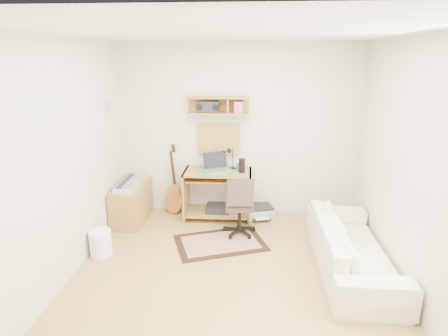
# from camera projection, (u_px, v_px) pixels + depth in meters

# --- Properties ---
(floor) EXTENTS (3.60, 4.00, 0.01)m
(floor) POSITION_uv_depth(u_px,v_px,m) (231.00, 283.00, 4.15)
(floor) COLOR #AA8746
(floor) RESTS_ON ground
(ceiling) EXTENTS (3.60, 4.00, 0.01)m
(ceiling) POSITION_uv_depth(u_px,v_px,m) (232.00, 31.00, 3.40)
(ceiling) COLOR white
(ceiling) RESTS_ON ground
(back_wall) EXTENTS (3.60, 0.01, 2.60)m
(back_wall) POSITION_uv_depth(u_px,v_px,m) (239.00, 131.00, 5.69)
(back_wall) COLOR beige
(back_wall) RESTS_ON ground
(left_wall) EXTENTS (0.01, 4.00, 2.60)m
(left_wall) POSITION_uv_depth(u_px,v_px,m) (57.00, 166.00, 3.90)
(left_wall) COLOR beige
(left_wall) RESTS_ON ground
(right_wall) EXTENTS (0.01, 4.00, 2.60)m
(right_wall) POSITION_uv_depth(u_px,v_px,m) (417.00, 174.00, 3.65)
(right_wall) COLOR beige
(right_wall) RESTS_ON ground
(wall_shelf) EXTENTS (0.90, 0.25, 0.26)m
(wall_shelf) POSITION_uv_depth(u_px,v_px,m) (218.00, 105.00, 5.47)
(wall_shelf) COLOR #A07338
(wall_shelf) RESTS_ON back_wall
(cork_board) EXTENTS (0.64, 0.03, 0.49)m
(cork_board) POSITION_uv_depth(u_px,v_px,m) (219.00, 140.00, 5.73)
(cork_board) COLOR tan
(cork_board) RESTS_ON back_wall
(wall_photo) EXTENTS (0.02, 0.20, 0.15)m
(wall_photo) POSITION_uv_depth(u_px,v_px,m) (108.00, 106.00, 5.21)
(wall_photo) COLOR #4C8CBF
(wall_photo) RESTS_ON left_wall
(desk) EXTENTS (1.00, 0.55, 0.75)m
(desk) POSITION_uv_depth(u_px,v_px,m) (218.00, 195.00, 5.71)
(desk) COLOR #A07338
(desk) RESTS_ON floor
(laptop) EXTENTS (0.46, 0.46, 0.27)m
(laptop) POSITION_uv_depth(u_px,v_px,m) (217.00, 163.00, 5.54)
(laptop) COLOR silver
(laptop) RESTS_ON desk
(speaker) EXTENTS (0.10, 0.10, 0.21)m
(speaker) POSITION_uv_depth(u_px,v_px,m) (242.00, 166.00, 5.50)
(speaker) COLOR black
(speaker) RESTS_ON desk
(desk_lamp) EXTENTS (0.11, 0.11, 0.33)m
(desk_lamp) POSITION_uv_depth(u_px,v_px,m) (233.00, 158.00, 5.67)
(desk_lamp) COLOR black
(desk_lamp) RESTS_ON desk
(pencil_cup) EXTENTS (0.07, 0.07, 0.09)m
(pencil_cup) POSITION_uv_depth(u_px,v_px,m) (238.00, 166.00, 5.66)
(pencil_cup) COLOR #345A9C
(pencil_cup) RESTS_ON desk
(boombox) EXTENTS (0.31, 0.14, 0.16)m
(boombox) POSITION_uv_depth(u_px,v_px,m) (208.00, 107.00, 5.48)
(boombox) COLOR black
(boombox) RESTS_ON wall_shelf
(rug) EXTENTS (1.33, 1.11, 0.02)m
(rug) POSITION_uv_depth(u_px,v_px,m) (220.00, 243.00, 5.02)
(rug) COLOR tan
(rug) RESTS_ON floor
(task_chair) EXTENTS (0.47, 0.47, 0.86)m
(task_chair) POSITION_uv_depth(u_px,v_px,m) (240.00, 205.00, 5.16)
(task_chair) COLOR #372B20
(task_chair) RESTS_ON floor
(cabinet) EXTENTS (0.40, 0.90, 0.55)m
(cabinet) POSITION_uv_depth(u_px,v_px,m) (132.00, 203.00, 5.66)
(cabinet) COLOR #A07338
(cabinet) RESTS_ON floor
(music_keyboard) EXTENTS (0.25, 0.78, 0.07)m
(music_keyboard) POSITION_uv_depth(u_px,v_px,m) (130.00, 183.00, 5.57)
(music_keyboard) COLOR #B2B5BA
(music_keyboard) RESTS_ON cabinet
(guitar) EXTENTS (0.33, 0.25, 1.10)m
(guitar) POSITION_uv_depth(u_px,v_px,m) (173.00, 180.00, 5.84)
(guitar) COLOR #AC6A35
(guitar) RESTS_ON floor
(waste_basket) EXTENTS (0.30, 0.30, 0.32)m
(waste_basket) POSITION_uv_depth(u_px,v_px,m) (101.00, 243.00, 4.69)
(waste_basket) COLOR white
(waste_basket) RESTS_ON floor
(printer) EXTENTS (0.52, 0.45, 0.17)m
(printer) POSITION_uv_depth(u_px,v_px,m) (258.00, 211.00, 5.83)
(printer) COLOR #A5A8AA
(printer) RESTS_ON floor
(sofa) EXTENTS (0.57, 1.95, 0.76)m
(sofa) POSITION_uv_depth(u_px,v_px,m) (353.00, 239.00, 4.31)
(sofa) COLOR beige
(sofa) RESTS_ON floor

